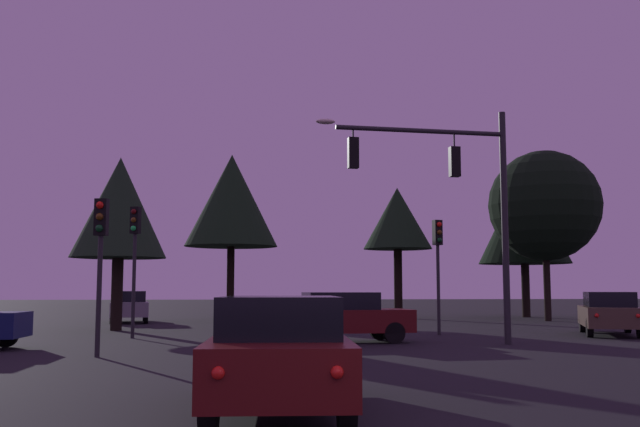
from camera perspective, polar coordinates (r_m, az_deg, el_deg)
name	(u,v)px	position (r m, az deg, el deg)	size (l,w,h in m)	color
ground_plane	(279,329)	(29.88, -3.28, -9.12)	(168.00, 168.00, 0.00)	black
traffic_signal_mast_arm	(453,185)	(21.67, 10.55, 2.24)	(5.85, 0.68, 6.97)	#232326
traffic_light_corner_left	(135,245)	(24.75, -14.52, -2.42)	(0.36, 0.38, 4.36)	#232326
traffic_light_corner_right	(438,253)	(26.07, 9.36, -3.11)	(0.35, 0.38, 4.09)	#232326
traffic_light_median	(100,244)	(18.15, -17.05, -2.30)	(0.33, 0.37, 3.80)	#232326
car_nearside_lane	(279,351)	(9.72, -3.26, -10.86)	(2.03, 4.55, 1.52)	#4C0F0F
car_crossing_left	(344,316)	(22.11, 1.92, -8.16)	(4.17, 2.10, 1.52)	#4C0F0F
car_far_lane	(609,312)	(27.57, 21.98, -7.30)	(3.36, 4.87, 1.52)	#473828
car_parked_lot	(129,306)	(36.62, -14.90, -7.11)	(2.36, 4.82, 1.52)	gray
tree_behind_sign	(544,206)	(38.74, 17.40, 0.59)	(5.70, 5.70, 8.75)	black
tree_left_far	(524,218)	(43.70, 15.87, -0.37)	(5.31, 5.31, 8.45)	black
tree_center_horizon	(397,219)	(40.90, 6.17, -0.46)	(3.88, 3.88, 7.37)	black
tree_right_cluster	(119,208)	(29.67, -15.65, 0.42)	(3.76, 3.76, 6.88)	black
tree_lot_edge	(232,201)	(38.16, -7.04, 1.02)	(4.88, 4.88, 8.73)	black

